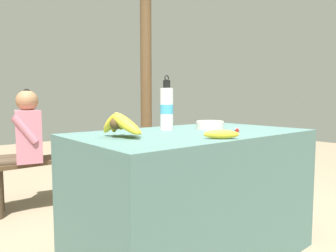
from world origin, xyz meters
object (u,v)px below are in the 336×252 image
object	(u,v)px
wooden_bench	(66,163)
seated_vendor	(22,141)
knife	(237,130)
support_post_far	(146,88)
banana_bunch_green	(113,144)
banana_bunch_ripe	(122,124)
serving_bowl	(210,124)
water_bottle	(167,108)
loose_banana_front	(221,134)

from	to	relation	value
wooden_bench	seated_vendor	bearing A→B (deg)	-176.87
knife	support_post_far	size ratio (longest dim) A/B	0.07
seated_vendor	banana_bunch_green	distance (m)	0.91
banana_bunch_ripe	serving_bowl	bearing A→B (deg)	1.13
banana_bunch_ripe	wooden_bench	size ratio (longest dim) A/B	0.17
water_bottle	seated_vendor	bearing A→B (deg)	113.05
water_bottle	banana_bunch_green	bearing A→B (deg)	75.46
wooden_bench	loose_banana_front	bearing A→B (deg)	-87.12
banana_bunch_ripe	banana_bunch_green	bearing A→B (deg)	62.61
serving_bowl	support_post_far	distance (m)	2.02
banana_bunch_ripe	wooden_bench	bearing A→B (deg)	80.32
banana_bunch_ripe	banana_bunch_green	world-z (taller)	banana_bunch_ripe
knife	seated_vendor	size ratio (longest dim) A/B	0.15
serving_bowl	knife	distance (m)	0.21
serving_bowl	seated_vendor	world-z (taller)	seated_vendor
loose_banana_front	knife	world-z (taller)	loose_banana_front
support_post_far	banana_bunch_green	bearing A→B (deg)	-152.27
seated_vendor	banana_bunch_green	world-z (taller)	seated_vendor
loose_banana_front	knife	distance (m)	0.40
wooden_bench	knife	bearing A→B (deg)	-75.01
banana_bunch_green	support_post_far	bearing A→B (deg)	27.73
banana_bunch_green	support_post_far	distance (m)	1.01
water_bottle	wooden_bench	size ratio (longest dim) A/B	0.20
support_post_far	banana_bunch_ripe	bearing A→B (deg)	-128.40
banana_bunch_ripe	wooden_bench	world-z (taller)	banana_bunch_ripe
banana_bunch_green	knife	bearing A→B (deg)	-92.30
banana_bunch_ripe	seated_vendor	distance (m)	1.48
loose_banana_front	knife	xyz separation A→B (m)	(0.35, 0.18, -0.01)
seated_vendor	wooden_bench	bearing A→B (deg)	-164.26
loose_banana_front	support_post_far	bearing A→B (deg)	63.19
wooden_bench	serving_bowl	bearing A→B (deg)	-73.83
serving_bowl	support_post_far	bearing A→B (deg)	66.80
seated_vendor	support_post_far	world-z (taller)	support_post_far
wooden_bench	banana_bunch_green	distance (m)	0.53
water_bottle	banana_bunch_green	distance (m)	1.43
water_bottle	support_post_far	size ratio (longest dim) A/B	0.15
serving_bowl	banana_bunch_ripe	bearing A→B (deg)	-178.87
serving_bowl	banana_bunch_green	bearing A→B (deg)	86.52
knife	support_post_far	distance (m)	2.20
banana_bunch_ripe	loose_banana_front	size ratio (longest dim) A/B	1.79
support_post_far	knife	bearing A→B (deg)	-110.54
banana_bunch_ripe	serving_bowl	world-z (taller)	banana_bunch_ripe
seated_vendor	banana_bunch_green	size ratio (longest dim) A/B	3.78
knife	wooden_bench	distance (m)	1.78
wooden_bench	banana_bunch_green	bearing A→B (deg)	0.03
banana_bunch_ripe	support_post_far	world-z (taller)	support_post_far
banana_bunch_ripe	support_post_far	xyz separation A→B (m)	(1.46, 1.85, 0.29)
serving_bowl	loose_banana_front	xyz separation A→B (m)	(-0.33, -0.38, -0.01)
serving_bowl	wooden_bench	distance (m)	1.59
water_bottle	support_post_far	xyz separation A→B (m)	(1.04, 1.69, 0.21)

